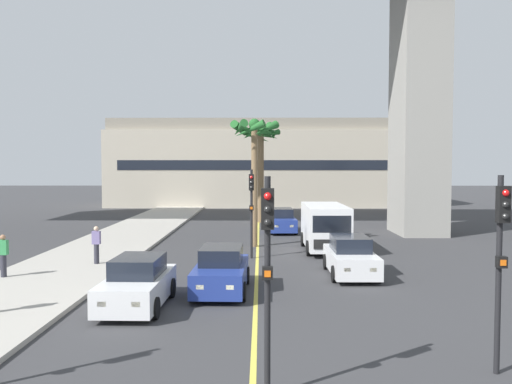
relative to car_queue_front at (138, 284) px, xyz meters
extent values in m
cube|color=#ADA89E|center=(-4.34, 3.61, -0.65)|extent=(4.80, 80.00, 0.15)
cube|color=#DBCC4C|center=(3.66, 11.61, -0.72)|extent=(0.14, 56.00, 0.01)
cube|color=gray|center=(13.88, 17.92, 7.62)|extent=(2.80, 4.40, 16.67)
cube|color=#BCB29E|center=(3.66, 41.64, 3.28)|extent=(31.99, 8.00, 8.00)
cube|color=gray|center=(3.66, 41.64, 7.88)|extent=(31.35, 7.20, 1.20)
cube|color=black|center=(3.66, 37.62, 3.68)|extent=(28.79, 0.04, 1.00)
cube|color=white|center=(0.00, -0.03, -0.14)|extent=(1.77, 4.13, 0.80)
cube|color=black|center=(0.00, 0.12, 0.54)|extent=(1.43, 2.08, 0.60)
cube|color=#F2EDCC|center=(0.43, -2.05, -0.09)|extent=(0.24, 0.08, 0.14)
cube|color=#F2EDCC|center=(-0.50, -2.03, -0.09)|extent=(0.24, 0.08, 0.14)
cylinder|color=black|center=(0.78, -1.32, -0.40)|extent=(0.23, 0.64, 0.64)
cylinder|color=black|center=(-0.83, -1.29, -0.40)|extent=(0.23, 0.64, 0.64)
cylinder|color=black|center=(0.83, 1.22, -0.40)|extent=(0.23, 0.64, 0.64)
cylinder|color=black|center=(-0.78, 1.25, -0.40)|extent=(0.23, 0.64, 0.64)
cube|color=white|center=(7.41, 4.79, -0.14)|extent=(1.71, 4.10, 0.80)
cube|color=black|center=(7.41, 4.94, 0.54)|extent=(1.40, 2.05, 0.60)
cube|color=#F2EDCC|center=(7.88, 2.79, -0.09)|extent=(0.24, 0.08, 0.14)
cube|color=#F2EDCC|center=(6.95, 2.78, -0.09)|extent=(0.24, 0.08, 0.14)
cylinder|color=black|center=(8.22, 3.53, -0.40)|extent=(0.22, 0.64, 0.64)
cylinder|color=black|center=(6.60, 3.52, -0.40)|extent=(0.22, 0.64, 0.64)
cylinder|color=black|center=(8.21, 6.07, -0.40)|extent=(0.22, 0.64, 0.64)
cylinder|color=black|center=(6.60, 6.06, -0.40)|extent=(0.22, 0.64, 0.64)
cube|color=navy|center=(2.45, 2.01, -0.14)|extent=(1.80, 4.14, 0.80)
cube|color=black|center=(2.45, 2.16, 0.54)|extent=(1.44, 2.08, 0.60)
cube|color=#F2EDCC|center=(2.87, -0.01, -0.09)|extent=(0.24, 0.09, 0.14)
cube|color=#F2EDCC|center=(1.94, 0.01, -0.09)|extent=(0.24, 0.09, 0.14)
cylinder|color=black|center=(3.23, 0.72, -0.40)|extent=(0.23, 0.64, 0.64)
cylinder|color=black|center=(1.61, 0.76, -0.40)|extent=(0.23, 0.64, 0.64)
cylinder|color=black|center=(3.29, 3.26, -0.40)|extent=(0.23, 0.64, 0.64)
cylinder|color=black|center=(1.67, 3.30, -0.40)|extent=(0.23, 0.64, 0.64)
cube|color=navy|center=(5.19, 18.53, -0.14)|extent=(1.85, 4.16, 0.80)
cube|color=black|center=(5.19, 18.68, 0.54)|extent=(1.47, 2.10, 0.60)
cube|color=#F2EDCC|center=(5.73, 16.53, -0.09)|extent=(0.24, 0.09, 0.14)
cube|color=#F2EDCC|center=(4.80, 16.50, -0.09)|extent=(0.24, 0.09, 0.14)
cylinder|color=black|center=(6.05, 17.28, -0.40)|extent=(0.24, 0.65, 0.64)
cylinder|color=black|center=(4.43, 17.23, -0.40)|extent=(0.24, 0.65, 0.64)
cylinder|color=black|center=(5.96, 19.83, -0.40)|extent=(0.24, 0.65, 0.64)
cylinder|color=black|center=(4.34, 19.77, -0.40)|extent=(0.24, 0.65, 0.64)
cube|color=white|center=(7.11, 10.92, 0.59)|extent=(2.04, 5.22, 2.10)
cube|color=black|center=(7.13, 8.36, 0.94)|extent=(1.80, 0.09, 0.80)
cube|color=black|center=(7.13, 8.30, 0.01)|extent=(1.70, 0.07, 0.44)
cylinder|color=black|center=(8.07, 9.37, -0.34)|extent=(0.27, 0.76, 0.76)
cylinder|color=black|center=(6.17, 9.36, -0.34)|extent=(0.27, 0.76, 0.76)
cylinder|color=black|center=(8.05, 12.49, -0.34)|extent=(0.27, 0.76, 0.76)
cylinder|color=black|center=(6.15, 12.48, -0.34)|extent=(0.27, 0.76, 0.76)
cylinder|color=black|center=(3.95, -6.37, 1.38)|extent=(0.12, 0.12, 4.20)
cube|color=black|center=(3.95, -6.51, 2.88)|extent=(0.24, 0.20, 0.76)
sphere|color=red|center=(3.95, -6.61, 3.12)|extent=(0.14, 0.14, 0.14)
sphere|color=black|center=(3.95, -6.61, 2.88)|extent=(0.14, 0.14, 0.14)
sphere|color=black|center=(3.95, -6.61, 2.64)|extent=(0.14, 0.14, 0.14)
cube|color=black|center=(3.95, -6.49, 1.68)|extent=(0.20, 0.16, 0.24)
cube|color=orange|center=(3.95, -6.57, 1.68)|extent=(0.12, 0.03, 0.12)
cylinder|color=black|center=(8.81, -5.21, 1.38)|extent=(0.12, 0.12, 4.20)
cube|color=black|center=(8.81, -5.35, 2.88)|extent=(0.24, 0.20, 0.76)
sphere|color=red|center=(8.81, -5.45, 3.12)|extent=(0.14, 0.14, 0.14)
sphere|color=black|center=(8.81, -5.45, 2.88)|extent=(0.14, 0.14, 0.14)
sphere|color=black|center=(8.81, -5.45, 2.64)|extent=(0.14, 0.14, 0.14)
cube|color=black|center=(8.81, -5.33, 1.68)|extent=(0.20, 0.16, 0.24)
cube|color=orange|center=(8.81, -5.41, 1.68)|extent=(0.12, 0.03, 0.12)
cylinder|color=black|center=(3.39, 8.70, 1.38)|extent=(0.12, 0.12, 4.20)
cube|color=black|center=(3.39, 8.56, 2.88)|extent=(0.24, 0.20, 0.76)
sphere|color=red|center=(3.39, 8.46, 3.12)|extent=(0.14, 0.14, 0.14)
sphere|color=black|center=(3.39, 8.46, 2.88)|extent=(0.14, 0.14, 0.14)
sphere|color=black|center=(3.39, 8.46, 2.64)|extent=(0.14, 0.14, 0.14)
cube|color=black|center=(3.39, 8.58, 1.68)|extent=(0.20, 0.16, 0.24)
cube|color=orange|center=(3.39, 8.50, 1.68)|extent=(0.12, 0.03, 0.12)
cylinder|color=brown|center=(3.82, 24.59, 2.67)|extent=(0.48, 0.48, 6.79)
sphere|color=#236028|center=(3.82, 24.59, 6.22)|extent=(0.60, 0.60, 0.60)
cone|color=#236028|center=(4.79, 24.57, 5.93)|extent=(0.48, 2.00, 0.98)
cone|color=#236028|center=(4.32, 25.43, 5.97)|extent=(1.94, 1.40, 0.91)
cone|color=#236028|center=(3.58, 25.53, 5.86)|extent=(2.03, 0.92, 1.09)
cone|color=#236028|center=(2.97, 25.07, 6.01)|extent=(1.37, 1.95, 0.84)
cone|color=#236028|center=(2.99, 24.07, 5.97)|extent=(1.43, 1.93, 0.91)
cone|color=#236028|center=(3.57, 23.65, 6.01)|extent=(2.04, 0.94, 0.83)
cone|color=#236028|center=(4.46, 23.86, 6.00)|extent=(1.79, 1.64, 0.86)
cylinder|color=brown|center=(3.48, 12.29, 2.50)|extent=(0.33, 0.33, 6.44)
sphere|color=#236028|center=(3.48, 12.29, 5.87)|extent=(0.60, 0.60, 0.60)
cone|color=#236028|center=(4.33, 12.30, 5.57)|extent=(0.46, 1.75, 0.98)
cone|color=#236028|center=(4.08, 12.89, 5.62)|extent=(1.54, 1.55, 0.90)
cone|color=#236028|center=(3.23, 13.10, 5.54)|extent=(1.79, 0.94, 1.01)
cone|color=#236028|center=(2.69, 12.59, 5.57)|extent=(1.02, 1.79, 0.98)
cone|color=#236028|center=(2.69, 11.99, 5.59)|extent=(1.03, 1.79, 0.95)
cone|color=#236028|center=(3.25, 11.48, 5.52)|extent=(1.79, 0.89, 1.05)
cone|color=#236028|center=(4.08, 11.70, 5.55)|extent=(1.54, 1.55, 1.01)
cylinder|color=#2D2D38|center=(-3.27, 6.46, -0.15)|extent=(0.22, 0.22, 0.85)
cube|color=slate|center=(-3.27, 6.46, 0.56)|extent=(0.34, 0.22, 0.56)
sphere|color=beige|center=(-3.27, 6.46, 0.95)|extent=(0.20, 0.20, 0.20)
cylinder|color=#2D2D38|center=(-5.97, 3.70, -0.15)|extent=(0.22, 0.22, 0.85)
cube|color=#338C4C|center=(-5.97, 3.70, 0.56)|extent=(0.34, 0.22, 0.56)
sphere|color=#9E7051|center=(-5.97, 3.70, 0.95)|extent=(0.20, 0.20, 0.20)
camera|label=1|loc=(3.82, -16.34, 3.69)|focal=37.46mm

